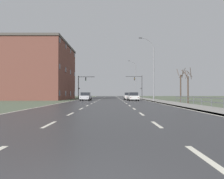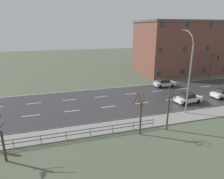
{
  "view_description": "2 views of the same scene",
  "coord_description": "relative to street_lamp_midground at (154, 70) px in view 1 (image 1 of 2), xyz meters",
  "views": [
    {
      "loc": [
        0.39,
        -3.08,
        1.37
      ],
      "look_at": [
        0.2,
        49.98,
        2.25
      ],
      "focal_mm": 38.67,
      "sensor_mm": 36.0,
      "label": 1
    },
    {
      "loc": [
        28.65,
        21.72,
        11.33
      ],
      "look_at": [
        0.0,
        30.26,
        1.91
      ],
      "focal_mm": 31.65,
      "sensor_mm": 36.0,
      "label": 2
    }
  ],
  "objects": [
    {
      "name": "car_near_right",
      "position": [
        -3.5,
        10.09,
        -4.62
      ],
      "size": [
        1.92,
        4.15,
        1.57
      ],
      "rotation": [
        0.0,
        0.0,
        0.03
      ],
      "color": "silver",
      "rests_on": "ground"
    },
    {
      "name": "guardrail",
      "position": [
        2.42,
        -20.0,
        -4.72
      ],
      "size": [
        0.07,
        27.83,
        1.0
      ],
      "color": "#515459",
      "rests_on": "ground"
    },
    {
      "name": "brick_building",
      "position": [
        -23.77,
        14.93,
        1.1
      ],
      "size": [
        13.11,
        21.32,
        13.03
      ],
      "color": "brown",
      "rests_on": "ground"
    },
    {
      "name": "bare_tree_mid",
      "position": [
        3.46,
        -8.34,
        -3.15
      ],
      "size": [
        1.44,
        1.33,
        4.92
      ],
      "color": "#423328",
      "rests_on": "ground"
    },
    {
      "name": "street_lamp_distant",
      "position": [
        0.03,
        31.97,
        0.21
      ],
      "size": [
        2.36,
        0.24,
        11.48
      ],
      "color": "slate",
      "rests_on": "ground"
    },
    {
      "name": "traffic_signal_left",
      "position": [
        -14.63,
        17.76,
        -1.71
      ],
      "size": [
        4.11,
        0.36,
        5.72
      ],
      "color": "#38383A",
      "rests_on": "ground"
    },
    {
      "name": "ground_plane",
      "position": [
        -7.43,
        9.45,
        -5.48
      ],
      "size": [
        160.0,
        160.0,
        0.12
      ],
      "color": "#4C5642"
    },
    {
      "name": "road_asphalt_strip",
      "position": [
        -7.43,
        21.45,
        -5.41
      ],
      "size": [
        14.0,
        120.0,
        0.03
      ],
      "color": "#303033",
      "rests_on": "ground"
    },
    {
      "name": "street_lamp_midground",
      "position": [
        0.0,
        0.0,
        0.0
      ],
      "size": [
        2.64,
        0.24,
        11.11
      ],
      "color": "slate",
      "rests_on": "ground"
    },
    {
      "name": "bare_tree_far",
      "position": [
        3.45,
        -4.91,
        -2.98
      ],
      "size": [
        1.2,
        1.26,
        5.27
      ],
      "color": "#423328",
      "rests_on": "ground"
    },
    {
      "name": "car_mid_centre",
      "position": [
        -12.02,
        3.95,
        -4.62
      ],
      "size": [
        1.99,
        4.18,
        1.57
      ],
      "rotation": [
        0.0,
        0.0,
        -0.05
      ],
      "color": "#B7B7BC",
      "rests_on": "ground"
    },
    {
      "name": "car_far_right",
      "position": [
        -3.17,
        2.84,
        -4.62
      ],
      "size": [
        2.0,
        4.18,
        1.57
      ],
      "rotation": [
        0.0,
        0.0,
        0.05
      ],
      "color": "silver",
      "rests_on": "ground"
    },
    {
      "name": "sidewalk_right",
      "position": [
        0.99,
        21.45,
        -5.36
      ],
      "size": [
        3.0,
        120.0,
        0.12
      ],
      "color": "gray",
      "rests_on": "ground"
    },
    {
      "name": "traffic_signal_right",
      "position": [
        -0.25,
        18.69,
        -1.61
      ],
      "size": [
        4.2,
        0.36,
        5.88
      ],
      "color": "#38383A",
      "rests_on": "ground"
    }
  ]
}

